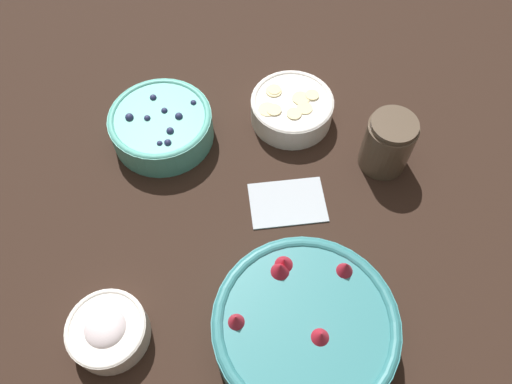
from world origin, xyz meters
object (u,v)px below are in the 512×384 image
object	(u,v)px
jar_chocolate	(390,145)
bowl_bananas	(294,108)
bowl_cream	(111,330)
bowl_blueberries	(164,125)
bowl_strawberries	(308,328)

from	to	relation	value
jar_chocolate	bowl_bananas	bearing A→B (deg)	-31.64
bowl_cream	jar_chocolate	xyz separation A→B (m)	(-0.44, -0.32, 0.02)
bowl_blueberries	jar_chocolate	bearing A→B (deg)	172.24
bowl_strawberries	jar_chocolate	size ratio (longest dim) A/B	2.40
bowl_cream	jar_chocolate	world-z (taller)	jar_chocolate
bowl_bananas	bowl_cream	bearing A→B (deg)	56.18
bowl_blueberries	bowl_bananas	size ratio (longest dim) A/B	1.21
bowl_blueberries	jar_chocolate	distance (m)	0.41
bowl_strawberries	bowl_bananas	size ratio (longest dim) A/B	1.71
bowl_blueberries	bowl_cream	xyz separation A→B (m)	(0.04, 0.37, -0.01)
bowl_strawberries	bowl_blueberries	xyz separation A→B (m)	(0.24, -0.37, -0.01)
bowl_blueberries	bowl_cream	size ratio (longest dim) A/B	1.61
jar_chocolate	bowl_strawberries	bearing A→B (deg)	63.50
bowl_bananas	bowl_blueberries	bearing A→B (deg)	10.66
jar_chocolate	bowl_blueberries	bearing A→B (deg)	-7.76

